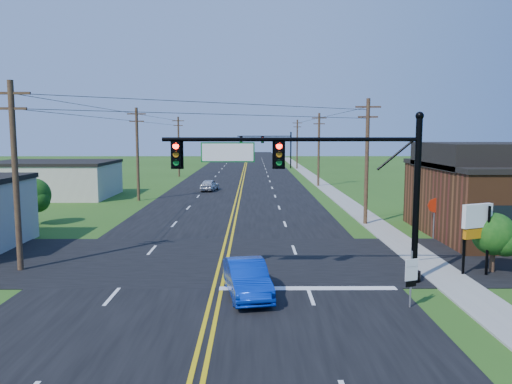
{
  "coord_description": "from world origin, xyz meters",
  "views": [
    {
      "loc": [
        1.67,
        -13.44,
        6.57
      ],
      "look_at": [
        1.83,
        10.0,
        3.79
      ],
      "focal_mm": 35.0,
      "sensor_mm": 36.0,
      "label": 1
    }
  ],
  "objects_px": {
    "signal_mast_far": "(268,144)",
    "blue_car": "(247,279)",
    "route_sign": "(411,275)",
    "stop_sign": "(435,210)",
    "signal_mast_main": "(314,175)"
  },
  "relations": [
    {
      "from": "signal_mast_far",
      "to": "blue_car",
      "type": "relative_size",
      "value": 2.56
    },
    {
      "from": "blue_car",
      "to": "route_sign",
      "type": "height_order",
      "value": "route_sign"
    },
    {
      "from": "route_sign",
      "to": "stop_sign",
      "type": "xyz_separation_m",
      "value": [
        5.33,
        12.3,
        0.58
      ]
    },
    {
      "from": "signal_mast_far",
      "to": "stop_sign",
      "type": "relative_size",
      "value": 4.25
    },
    {
      "from": "stop_sign",
      "to": "route_sign",
      "type": "bearing_deg",
      "value": -115.2
    },
    {
      "from": "route_sign",
      "to": "stop_sign",
      "type": "bearing_deg",
      "value": 46.15
    },
    {
      "from": "signal_mast_main",
      "to": "blue_car",
      "type": "distance_m",
      "value": 5.32
    },
    {
      "from": "signal_mast_main",
      "to": "signal_mast_far",
      "type": "relative_size",
      "value": 1.03
    },
    {
      "from": "blue_car",
      "to": "route_sign",
      "type": "relative_size",
      "value": 1.94
    },
    {
      "from": "stop_sign",
      "to": "signal_mast_main",
      "type": "bearing_deg",
      "value": -135.55
    },
    {
      "from": "signal_mast_main",
      "to": "route_sign",
      "type": "distance_m",
      "value": 5.81
    },
    {
      "from": "signal_mast_main",
      "to": "route_sign",
      "type": "xyz_separation_m",
      "value": [
        3.27,
        -3.33,
        -3.47
      ]
    },
    {
      "from": "signal_mast_main",
      "to": "route_sign",
      "type": "height_order",
      "value": "signal_mast_main"
    },
    {
      "from": "signal_mast_far",
      "to": "route_sign",
      "type": "height_order",
      "value": "signal_mast_far"
    },
    {
      "from": "signal_mast_far",
      "to": "blue_car",
      "type": "height_order",
      "value": "signal_mast_far"
    }
  ]
}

